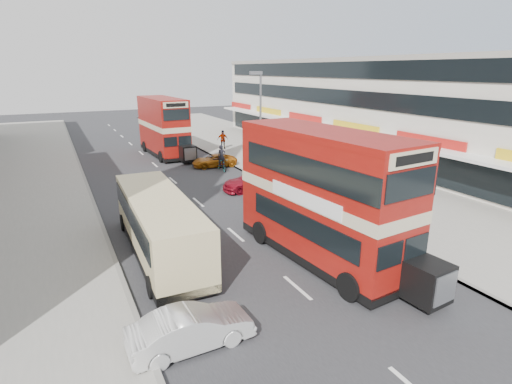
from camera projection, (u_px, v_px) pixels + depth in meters
ground at (328, 314)px, 14.30m from camera, size 160.00×160.00×0.00m
road_surface at (173, 180)px, 31.39m from camera, size 12.00×90.00×0.01m
pavement_right at (303, 164)px, 36.52m from camera, size 12.00×90.00×0.15m
kerb_left at (89, 190)px, 28.75m from camera, size 0.20×90.00×0.16m
kerb_right at (244, 171)px, 33.99m from camera, size 0.20×90.00×0.16m
commercial_row at (361, 107)px, 40.30m from camera, size 9.90×46.20×9.30m
street_lamp at (260, 116)px, 31.09m from camera, size 1.00×0.20×8.12m
bus_main at (323, 196)px, 17.64m from camera, size 3.69×10.34×5.65m
bus_second at (164, 126)px, 39.83m from camera, size 3.09×9.92×5.44m
coach at (159, 223)px, 18.58m from camera, size 2.75×9.76×2.57m
car_left_front at (191, 329)px, 12.44m from camera, size 3.90×1.44×1.28m
car_right_a at (254, 181)px, 28.79m from camera, size 4.65×2.03×1.33m
car_right_b at (214, 161)px, 35.66m from camera, size 4.07×2.21×1.08m
pedestrian_near at (312, 173)px, 28.94m from camera, size 0.86×0.86×1.97m
pedestrian_far at (223, 140)px, 42.77m from camera, size 1.22×0.67×1.97m
cyclist at (222, 162)px, 34.26m from camera, size 0.68×1.93×2.17m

